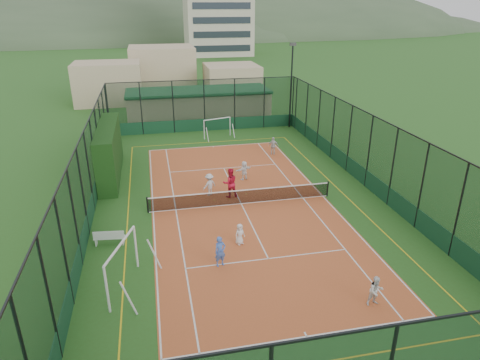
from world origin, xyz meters
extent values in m
plane|color=#2B571E|center=(0.00, 0.00, 0.00)|extent=(300.00, 300.00, 0.00)
cube|color=#AF5426|center=(0.00, 0.00, 0.01)|extent=(11.17, 23.97, 0.01)
cube|color=black|center=(-8.30, 6.74, 1.85)|extent=(1.27, 8.45, 3.70)
imported|color=white|center=(-1.10, -4.71, 0.59)|extent=(0.67, 0.57, 1.16)
imported|color=#4970CF|center=(-2.43, -6.46, 0.79)|extent=(0.65, 0.52, 1.55)
imported|color=white|center=(3.44, -10.68, 0.69)|extent=(0.69, 0.56, 1.36)
imported|color=silver|center=(-1.76, 1.74, 0.76)|extent=(1.12, 0.96, 1.50)
imported|color=silver|center=(4.61, 8.73, 0.76)|extent=(0.94, 0.59, 1.49)
imported|color=white|center=(1.06, 3.91, 0.70)|extent=(1.33, 0.88, 1.38)
imported|color=red|center=(-0.48, 1.20, 1.00)|extent=(1.01, 0.81, 1.97)
sphere|color=#CCE033|center=(-1.58, 0.83, 0.04)|extent=(0.07, 0.07, 0.07)
sphere|color=#CCE033|center=(0.64, 1.99, 0.04)|extent=(0.07, 0.07, 0.07)
sphere|color=#CCE033|center=(-0.61, 0.86, 0.04)|extent=(0.07, 0.07, 0.07)
sphere|color=#CCE033|center=(0.62, 1.33, 0.04)|extent=(0.07, 0.07, 0.07)
sphere|color=#CCE033|center=(-0.03, 1.97, 0.04)|extent=(0.07, 0.07, 0.07)
camera|label=1|loc=(-5.15, -23.82, 11.83)|focal=32.00mm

